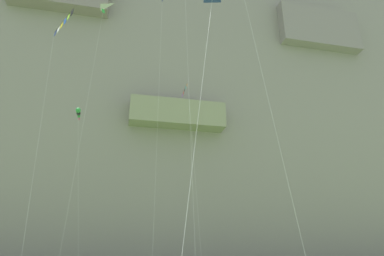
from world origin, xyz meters
The scene contains 6 objects.
cliff_face centered at (0.04, 56.62, 34.54)m, with size 180.00×31.44×69.05m.
kite_delta_high_center centered at (-11.52, 25.11, 25.99)m, with size 1.83×2.81×26.89m.
kite_banner_upper_left centered at (-0.19, 32.57, 18.60)m, with size 1.06×6.94×22.28m.
kite_banner_upper_mid centered at (-14.51, 23.15, 21.75)m, with size 2.52×4.35×22.87m.
kite_delta_front_field centered at (-4.62, 26.76, 28.21)m, with size 1.21×3.75×30.64m.
kite_windsock_low_center centered at (-13.95, 36.07, 18.49)m, with size 2.91×5.66×18.82m.
Camera 1 is at (-7.65, -4.59, 1.82)m, focal length 30.01 mm.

